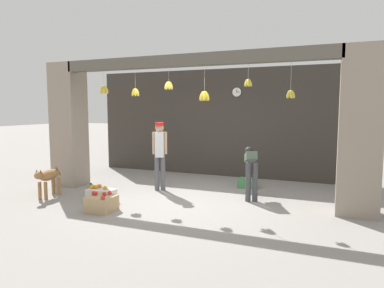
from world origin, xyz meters
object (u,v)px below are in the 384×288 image
(dog, at_px, (48,177))
(worker_stooping, at_px, (251,166))
(fruit_crate_oranges, at_px, (101,195))
(shopkeeper, at_px, (160,151))
(fruit_crate_apples, at_px, (101,203))
(water_bottle, at_px, (91,189))
(wall_clock, at_px, (237,92))
(produce_box_green, at_px, (248,183))

(dog, height_order, worker_stooping, worker_stooping)
(dog, height_order, fruit_crate_oranges, dog)
(shopkeeper, height_order, fruit_crate_apples, shopkeeper)
(water_bottle, bearing_deg, worker_stooping, 16.38)
(worker_stooping, height_order, wall_clock, wall_clock)
(worker_stooping, relative_size, water_bottle, 4.14)
(worker_stooping, relative_size, fruit_crate_oranges, 1.90)
(water_bottle, bearing_deg, fruit_crate_apples, -43.60)
(dog, xyz_separation_m, wall_clock, (3.14, 3.63, 1.89))
(dog, distance_m, water_bottle, 0.93)
(dog, distance_m, worker_stooping, 4.31)
(dog, xyz_separation_m, shopkeeper, (1.91, 1.47, 0.48))
(fruit_crate_apples, xyz_separation_m, wall_clock, (1.47, 4.03, 2.18))
(worker_stooping, xyz_separation_m, produce_box_green, (-0.28, 0.97, -0.59))
(fruit_crate_apples, bearing_deg, fruit_crate_oranges, 127.61)
(fruit_crate_apples, relative_size, water_bottle, 1.90)
(produce_box_green, xyz_separation_m, water_bottle, (-3.05, -1.95, 0.01))
(shopkeeper, xyz_separation_m, worker_stooping, (2.11, 0.05, -0.22))
(worker_stooping, height_order, water_bottle, worker_stooping)
(shopkeeper, distance_m, fruit_crate_oranges, 1.69)
(dog, height_order, produce_box_green, dog)
(shopkeeper, relative_size, wall_clock, 6.16)
(produce_box_green, bearing_deg, worker_stooping, -73.71)
(dog, bearing_deg, fruit_crate_oranges, 86.50)
(worker_stooping, height_order, fruit_crate_oranges, worker_stooping)
(shopkeeper, distance_m, produce_box_green, 2.24)
(worker_stooping, bearing_deg, produce_box_green, 87.96)
(produce_box_green, bearing_deg, fruit_crate_apples, -125.52)
(dog, bearing_deg, wall_clock, 130.10)
(water_bottle, distance_m, wall_clock, 4.53)
(produce_box_green, height_order, water_bottle, water_bottle)
(worker_stooping, distance_m, fruit_crate_oranges, 3.14)
(water_bottle, height_order, wall_clock, wall_clock)
(shopkeeper, height_order, wall_clock, wall_clock)
(dog, xyz_separation_m, worker_stooping, (4.02, 1.52, 0.26))
(worker_stooping, xyz_separation_m, wall_clock, (-0.88, 2.11, 1.63))
(shopkeeper, xyz_separation_m, produce_box_green, (1.83, 1.02, -0.81))
(produce_box_green, bearing_deg, fruit_crate_oranges, -136.21)
(shopkeeper, distance_m, worker_stooping, 2.12)
(worker_stooping, distance_m, produce_box_green, 1.17)
(worker_stooping, relative_size, fruit_crate_apples, 2.18)
(dog, height_order, water_bottle, dog)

